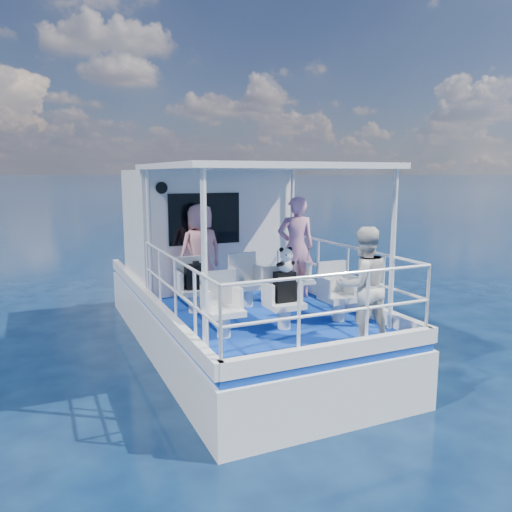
{
  "coord_description": "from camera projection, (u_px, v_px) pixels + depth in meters",
  "views": [
    {
      "loc": [
        -3.12,
        -7.07,
        3.04
      ],
      "look_at": [
        -0.12,
        -0.4,
        1.83
      ],
      "focal_mm": 35.0,
      "sensor_mm": 36.0,
      "label": 1
    }
  ],
  "objects": [
    {
      "name": "passenger_port_fwd",
      "position": [
        200.0,
        252.0,
        8.55
      ],
      "size": [
        0.68,
        0.54,
        1.63
      ],
      "primitive_type": "imported",
      "rotation": [
        0.0,
        0.0,
        3.32
      ],
      "color": "pink",
      "rests_on": "deck"
    },
    {
      "name": "seat_port_fwd",
      "position": [
        194.0,
        300.0,
        7.75
      ],
      "size": [
        0.48,
        0.46,
        0.38
      ],
      "primitive_type": "cube",
      "color": "silver",
      "rests_on": "deck"
    },
    {
      "name": "panda",
      "position": [
        286.0,
        260.0,
        6.8
      ],
      "size": [
        0.22,
        0.19,
        0.34
      ],
      "primitive_type": null,
      "color": "white",
      "rests_on": "backpack_center"
    },
    {
      "name": "backpack_port",
      "position": [
        195.0,
        277.0,
        7.66
      ],
      "size": [
        0.29,
        0.16,
        0.38
      ],
      "primitive_type": "cube",
      "color": "black",
      "rests_on": "seat_port_fwd"
    },
    {
      "name": "seat_stbd_fwd",
      "position": [
        296.0,
        289.0,
        8.48
      ],
      "size": [
        0.48,
        0.46,
        0.38
      ],
      "primitive_type": "cube",
      "color": "silver",
      "rests_on": "deck"
    },
    {
      "name": "seat_stbd_aft",
      "position": [
        339.0,
        308.0,
        7.31
      ],
      "size": [
        0.48,
        0.46,
        0.38
      ],
      "primitive_type": "cube",
      "color": "silver",
      "rests_on": "deck"
    },
    {
      "name": "backpack_center",
      "position": [
        284.0,
        287.0,
        6.88
      ],
      "size": [
        0.28,
        0.16,
        0.42
      ],
      "primitive_type": "cube",
      "color": "black",
      "rests_on": "seat_center_aft"
    },
    {
      "name": "compact_camera",
      "position": [
        196.0,
        263.0,
        7.61
      ],
      "size": [
        0.09,
        0.06,
        0.06
      ],
      "primitive_type": "cube",
      "color": "black",
      "rests_on": "backpack_port"
    },
    {
      "name": "cabin",
      "position": [
        205.0,
        227.0,
        9.86
      ],
      "size": [
        2.85,
        2.0,
        2.2
      ],
      "primitive_type": "cube",
      "color": "white",
      "rests_on": "deck"
    },
    {
      "name": "seat_center_aft",
      "position": [
        284.0,
        315.0,
        6.95
      ],
      "size": [
        0.48,
        0.46,
        0.38
      ],
      "primitive_type": "cube",
      "color": "silver",
      "rests_on": "deck"
    },
    {
      "name": "ground",
      "position": [
        252.0,
        362.0,
        8.12
      ],
      "size": [
        2000.0,
        2000.0,
        0.0
      ],
      "primitive_type": "plane",
      "color": "#061632",
      "rests_on": "ground"
    },
    {
      "name": "passenger_stbd_fwd",
      "position": [
        296.0,
        247.0,
        8.61
      ],
      "size": [
        0.73,
        0.58,
        1.76
      ],
      "primitive_type": "imported",
      "rotation": [
        0.0,
        0.0,
        2.87
      ],
      "color": "#C881A3",
      "rests_on": "deck"
    },
    {
      "name": "canopy",
      "position": [
        258.0,
        167.0,
        7.42
      ],
      "size": [
        3.0,
        3.2,
        0.08
      ],
      "primitive_type": "cube",
      "color": "white",
      "rests_on": "cabin"
    },
    {
      "name": "hull",
      "position": [
        230.0,
        343.0,
        9.02
      ],
      "size": [
        3.0,
        7.0,
        1.6
      ],
      "primitive_type": "cube",
      "color": "white",
      "rests_on": "ground"
    },
    {
      "name": "deck",
      "position": [
        230.0,
        298.0,
        8.88
      ],
      "size": [
        2.9,
        6.9,
        0.1
      ],
      "primitive_type": "cube",
      "color": "navy",
      "rests_on": "hull"
    },
    {
      "name": "seat_port_aft",
      "position": [
        224.0,
        323.0,
        6.59
      ],
      "size": [
        0.48,
        0.46,
        0.38
      ],
      "primitive_type": "cube",
      "color": "silver",
      "rests_on": "deck"
    },
    {
      "name": "railings",
      "position": [
        268.0,
        286.0,
        7.37
      ],
      "size": [
        2.84,
        3.59,
        1.0
      ],
      "primitive_type": null,
      "color": "white",
      "rests_on": "deck"
    },
    {
      "name": "passenger_stbd_aft",
      "position": [
        363.0,
        285.0,
        6.3
      ],
      "size": [
        0.78,
        0.64,
        1.49
      ],
      "primitive_type": "imported",
      "rotation": [
        0.0,
        0.0,
        3.04
      ],
      "color": "silver",
      "rests_on": "deck"
    },
    {
      "name": "seat_center_fwd",
      "position": [
        247.0,
        295.0,
        8.12
      ],
      "size": [
        0.48,
        0.46,
        0.38
      ],
      "primitive_type": "cube",
      "color": "silver",
      "rests_on": "deck"
    },
    {
      "name": "canopy_posts",
      "position": [
        259.0,
        243.0,
        7.56
      ],
      "size": [
        2.77,
        2.97,
        2.2
      ],
      "color": "white",
      "rests_on": "deck"
    }
  ]
}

